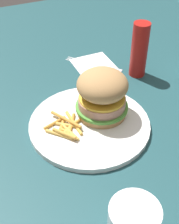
% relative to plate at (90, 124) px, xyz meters
% --- Properties ---
extents(ground_plane, '(1.60, 1.60, 0.00)m').
position_rel_plate_xyz_m(ground_plane, '(0.02, -0.03, -0.01)').
color(ground_plane, '#1E474C').
extents(plate, '(0.27, 0.27, 0.01)m').
position_rel_plate_xyz_m(plate, '(0.00, 0.00, 0.00)').
color(plate, white).
rests_on(plate, ground_plane).
extents(sandwich, '(0.12, 0.12, 0.11)m').
position_rel_plate_xyz_m(sandwich, '(0.04, 0.02, 0.06)').
color(sandwich, tan).
rests_on(sandwich, plate).
extents(fries_pile, '(0.09, 0.10, 0.01)m').
position_rel_plate_xyz_m(fries_pile, '(-0.05, 0.00, 0.01)').
color(fries_pile, '#E5B251').
rests_on(fries_pile, plate).
extents(napkin, '(0.11, 0.11, 0.00)m').
position_rel_plate_xyz_m(napkin, '(0.12, 0.23, -0.01)').
color(napkin, white).
rests_on(napkin, ground_plane).
extents(fork, '(0.13, 0.14, 0.00)m').
position_rel_plate_xyz_m(fork, '(0.12, 0.24, -0.00)').
color(fork, silver).
rests_on(fork, napkin).
extents(ketchup_bottle, '(0.04, 0.04, 0.15)m').
position_rel_plate_xyz_m(ketchup_bottle, '(0.21, 0.14, 0.07)').
color(ketchup_bottle, '#B21914').
rests_on(ketchup_bottle, ground_plane).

